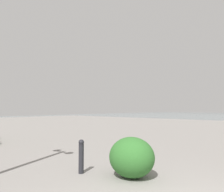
{
  "coord_description": "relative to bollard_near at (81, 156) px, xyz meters",
  "views": [
    {
      "loc": [
        -1.08,
        2.74,
        1.5
      ],
      "look_at": [
        6.97,
        -6.16,
        2.15
      ],
      "focal_mm": 35.9,
      "sensor_mm": 36.0,
      "label": 1
    }
  ],
  "objects": [
    {
      "name": "shrub_low",
      "position": [
        -1.05,
        -0.53,
        0.03
      ],
      "size": [
        1.02,
        0.92,
        0.87
      ],
      "color": "#2D6628",
      "rests_on": "ground"
    },
    {
      "name": "bollard_near",
      "position": [
        0.0,
        0.0,
        0.0
      ],
      "size": [
        0.13,
        0.13,
        0.77
      ],
      "color": "#232328",
      "rests_on": "ground"
    }
  ]
}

